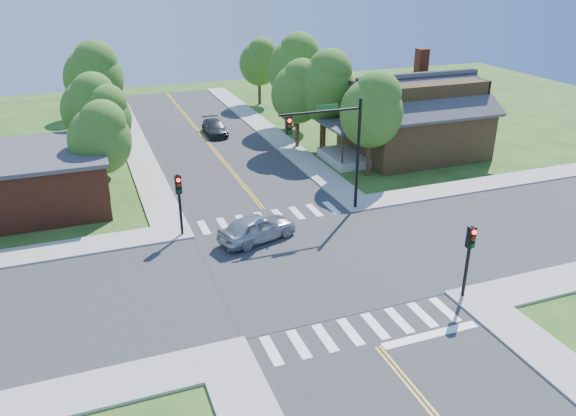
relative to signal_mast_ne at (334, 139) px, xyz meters
name	(u,v)px	position (x,y,z in m)	size (l,w,h in m)	color
ground	(308,264)	(-3.91, -5.59, -4.85)	(100.00, 100.00, 0.00)	#284D18
road_ns	(308,263)	(-3.91, -5.59, -4.83)	(10.00, 90.00, 0.04)	#2D2D30
road_ew	(308,263)	(-3.91, -5.59, -4.83)	(90.00, 10.00, 0.04)	#2D2D30
intersection_patch	(308,264)	(-3.91, -5.59, -4.85)	(10.20, 10.20, 0.06)	#2D2D30
sidewalk_ne	(407,146)	(11.90, 10.23, -4.78)	(40.00, 40.00, 0.14)	#9E9B93
sidewalk_nw	(4,196)	(-19.73, 10.23, -4.78)	(40.00, 40.00, 0.14)	#9E9B93
crosswalk_north	(270,217)	(-3.91, 0.61, -4.80)	(8.85, 2.00, 0.01)	white
crosswalk_south	(363,329)	(-3.91, -11.79, -4.80)	(8.85, 2.00, 0.01)	white
centerline	(308,263)	(-3.91, -5.59, -4.80)	(0.30, 90.00, 0.01)	gold
stop_bar	(430,336)	(-1.41, -13.19, -4.85)	(4.60, 0.45, 0.09)	white
signal_mast_ne	(334,139)	(0.00, 0.00, 0.00)	(5.30, 0.42, 7.20)	black
signal_pole_se	(470,248)	(1.69, -11.21, -2.19)	(0.34, 0.42, 3.80)	black
signal_pole_nw	(179,194)	(-9.51, -0.01, -2.19)	(0.34, 0.42, 3.80)	black
house_ne	(414,114)	(11.19, 8.65, -1.52)	(13.05, 8.80, 7.11)	#322111
building_nw	(23,181)	(-18.11, 7.61, -2.97)	(10.40, 8.40, 3.73)	brown
tree_e_a	(373,108)	(5.45, 5.18, 0.24)	(4.57, 4.34, 7.77)	#382314
tree_e_b	(326,84)	(5.02, 12.31, 0.64)	(4.93, 4.68, 8.38)	#382314
tree_e_c	(296,65)	(5.36, 19.91, 0.94)	(5.19, 4.93, 8.83)	#382314
tree_e_d	(260,61)	(5.00, 29.82, -0.09)	(4.28, 4.06, 7.27)	#382314
tree_w_a	(101,136)	(-13.06, 7.10, -0.40)	(4.00, 3.80, 6.79)	#382314
tree_w_b	(92,106)	(-13.22, 14.13, -0.04)	(4.32, 4.11, 7.35)	#382314
tree_w_c	(94,75)	(-12.47, 22.49, 0.79)	(5.06, 4.81, 8.61)	#382314
tree_w_d	(87,77)	(-12.96, 30.86, -0.89)	(3.56, 3.39, 6.06)	#382314
tree_house	(299,90)	(3.07, 13.46, 0.08)	(4.42, 4.20, 7.52)	#382314
tree_bldg	(106,115)	(-12.36, 13.01, -0.53)	(3.89, 3.69, 6.61)	#382314
car_silver	(257,228)	(-5.61, -2.09, -4.06)	(4.96, 3.14, 1.57)	#B3B6BA
car_dgrey	(215,128)	(-2.72, 19.70, -4.21)	(1.95, 4.50, 1.29)	#292B2D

